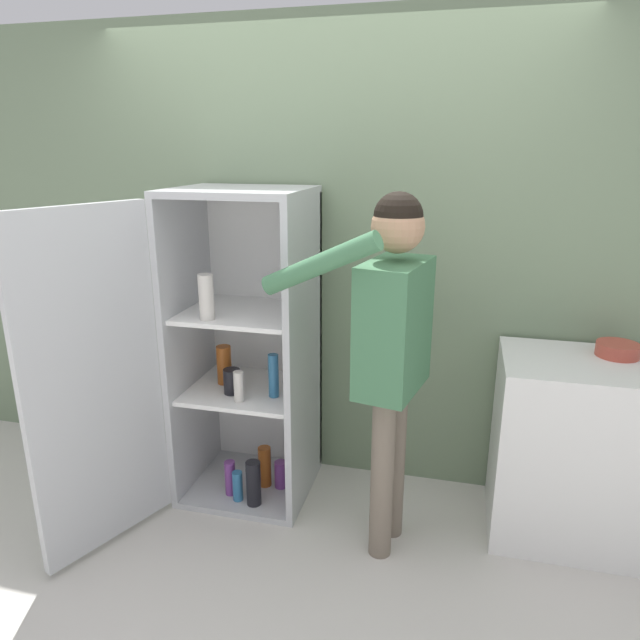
# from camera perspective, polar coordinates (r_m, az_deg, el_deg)

# --- Properties ---
(ground_plane) EXTENTS (12.00, 12.00, 0.00)m
(ground_plane) POSITION_cam_1_polar(r_m,az_deg,el_deg) (2.90, -3.95, -23.73)
(ground_plane) COLOR beige
(wall_back) EXTENTS (7.00, 0.06, 2.55)m
(wall_back) POSITION_cam_1_polar(r_m,az_deg,el_deg) (3.20, 1.03, 5.94)
(wall_back) COLOR gray
(wall_back) RESTS_ON ground_plane
(refrigerator) EXTENTS (0.99, 1.25, 1.69)m
(refrigerator) POSITION_cam_1_polar(r_m,az_deg,el_deg) (3.06, -10.07, -3.56)
(refrigerator) COLOR #B7BABC
(refrigerator) RESTS_ON ground_plane
(person) EXTENTS (0.72, 0.55, 1.71)m
(person) POSITION_cam_1_polar(r_m,az_deg,el_deg) (2.55, 7.18, -1.24)
(person) COLOR #726656
(person) RESTS_ON ground_plane
(counter) EXTENTS (0.73, 0.58, 0.92)m
(counter) POSITION_cam_1_polar(r_m,az_deg,el_deg) (3.13, 23.84, -11.72)
(counter) COLOR white
(counter) RESTS_ON ground_plane
(bowl) EXTENTS (0.20, 0.20, 0.06)m
(bowl) POSITION_cam_1_polar(r_m,az_deg,el_deg) (3.08, 27.62, -2.64)
(bowl) COLOR #B24738
(bowl) RESTS_ON counter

